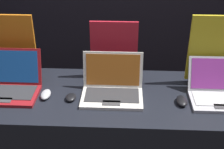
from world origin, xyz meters
The scene contains 9 objects.
laptop_front centered at (-0.66, 0.34, 1.02)m, with size 0.40×0.31×0.26m.
mouse_front centered at (-0.41, 0.29, 0.98)m, with size 0.06×0.11×0.04m.
promo_stand_front centered at (-0.66, 0.55, 1.18)m, with size 0.28×0.07×0.45m.
laptop_middle centered at (0.02, 0.33, 1.02)m, with size 0.39×0.29×0.26m.
mouse_middle centered at (-0.24, 0.27, 0.97)m, with size 0.07×0.09×0.03m.
promo_stand_middle centered at (0.02, 0.58, 1.15)m, with size 0.32×0.07×0.41m.
laptop_back centered at (0.69, 0.33, 1.01)m, with size 0.36×0.32×0.23m.
mouse_back centered at (0.45, 0.26, 0.98)m, with size 0.07×0.12×0.04m.
promo_stand_back centered at (0.69, 0.53, 1.19)m, with size 0.36×0.07×0.48m.
Camera 1 is at (0.09, -1.35, 2.07)m, focal length 50.00 mm.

